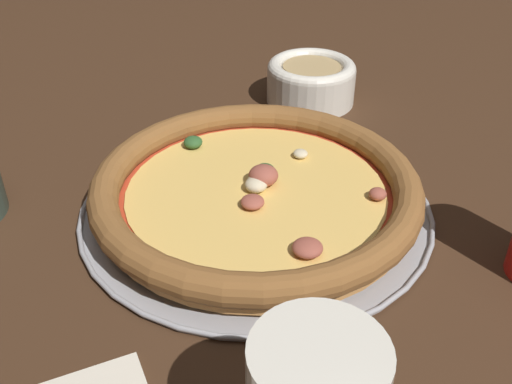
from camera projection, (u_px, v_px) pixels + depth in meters
The scene contains 4 objects.
ground_plane at pixel (256, 211), 0.63m from camera, with size 3.00×3.00×0.00m, color #3D2616.
pizza_tray at pixel (256, 208), 0.63m from camera, with size 0.37×0.37×0.01m.
pizza at pixel (256, 190), 0.61m from camera, with size 0.34×0.34×0.04m.
bowl_near at pixel (311, 80), 0.83m from camera, with size 0.12×0.12×0.06m.
Camera 1 is at (-0.21, -0.46, 0.37)m, focal length 42.00 mm.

